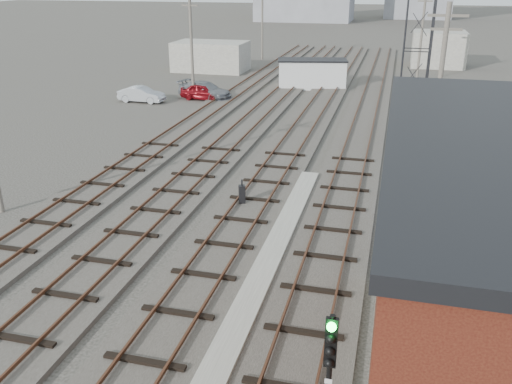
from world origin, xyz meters
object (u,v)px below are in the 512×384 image
(site_trailer, at_px, (312,74))
(signal_mast, at_px, (328,382))
(car_silver, at_px, (141,94))
(car_red, at_px, (204,92))
(switch_stand, at_px, (242,195))
(car_grey, at_px, (205,90))

(site_trailer, bearing_deg, signal_mast, -92.85)
(car_silver, bearing_deg, car_red, -63.19)
(switch_stand, xyz_separation_m, car_silver, (-14.45, 19.58, 0.06))
(switch_stand, xyz_separation_m, site_trailer, (-1.37, 29.36, 0.78))
(site_trailer, bearing_deg, car_silver, -155.42)
(signal_mast, relative_size, car_grey, 0.77)
(car_red, distance_m, car_grey, 0.45)
(signal_mast, xyz_separation_m, car_red, (-15.30, 35.22, -1.57))
(car_red, bearing_deg, signal_mast, -148.99)
(signal_mast, relative_size, switch_stand, 3.10)
(signal_mast, height_order, car_grey, signal_mast)
(signal_mast, relative_size, car_silver, 0.98)
(signal_mast, bearing_deg, car_silver, 121.39)
(switch_stand, relative_size, car_grey, 0.25)
(switch_stand, distance_m, car_red, 23.83)
(signal_mast, distance_m, car_red, 38.44)
(signal_mast, height_order, switch_stand, signal_mast)
(site_trailer, height_order, car_grey, site_trailer)
(car_silver, bearing_deg, car_grey, -58.68)
(car_red, bearing_deg, switch_stand, -148.65)
(signal_mast, bearing_deg, car_grey, 113.30)
(site_trailer, distance_m, car_silver, 16.35)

